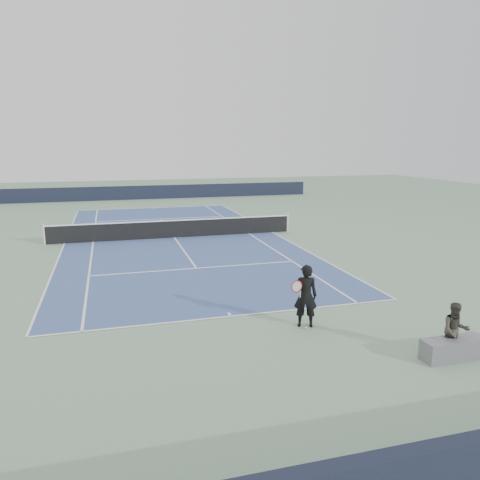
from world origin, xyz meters
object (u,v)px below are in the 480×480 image
object	(u,v)px
tennis_net	(174,228)
tennis_ball	(306,328)
tennis_player	(305,296)
spectator_bench	(454,339)

from	to	relation	value
tennis_net	tennis_ball	distance (m)	13.44
tennis_player	spectator_bench	size ratio (longest dim) A/B	1.09
tennis_net	spectator_bench	world-z (taller)	spectator_bench
tennis_ball	tennis_net	bearing A→B (deg)	97.35
tennis_ball	spectator_bench	bearing A→B (deg)	-44.62
tennis_ball	spectator_bench	world-z (taller)	spectator_bench
tennis_net	spectator_bench	size ratio (longest dim) A/B	8.00
tennis_net	tennis_player	bearing A→B (deg)	-82.32
tennis_player	tennis_ball	distance (m)	0.87
tennis_net	tennis_player	world-z (taller)	tennis_player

